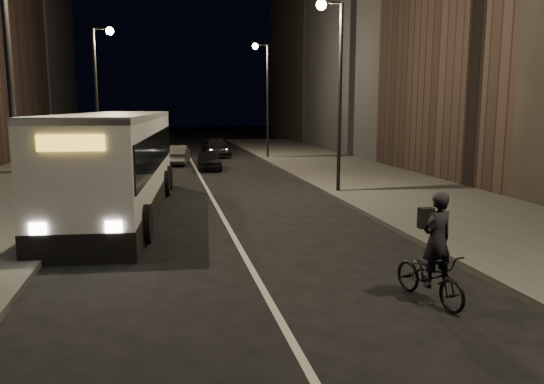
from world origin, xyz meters
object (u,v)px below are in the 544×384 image
streetlight_right_mid (335,71)px  car_far (216,148)px  streetlight_right_far (264,85)px  cyclist_on_bicycle (432,266)px  car_near (209,160)px  car_mid (177,155)px  streetlight_left_far (101,80)px  streetlight_left_near (19,44)px  city_bus (118,159)px

streetlight_right_mid → car_far: (-3.25, 18.85, -4.68)m
streetlight_right_mid → car_far: bearing=99.8°
streetlight_right_far → cyclist_on_bicycle: (-2.19, -28.94, -4.60)m
car_near → car_mid: 3.75m
streetlight_right_mid → streetlight_left_far: 14.62m
car_mid → car_far: size_ratio=0.84×
streetlight_left_near → streetlight_left_far: same height
city_bus → car_mid: (2.57, 15.81, -1.32)m
cyclist_on_bicycle → streetlight_left_far: bearing=97.7°
streetlight_right_far → streetlight_left_far: bearing=-150.6°
streetlight_left_far → cyclist_on_bicycle: 24.89m
streetlight_left_far → car_mid: bearing=40.1°
car_near → car_mid: car_mid is taller
car_near → car_far: car_far is taller
streetlight_right_far → car_near: streetlight_right_far is taller
streetlight_left_near → cyclist_on_bicycle: streetlight_left_near is taller
streetlight_right_mid → car_far: streetlight_right_mid is taller
city_bus → cyclist_on_bicycle: 12.74m
streetlight_right_far → car_far: 6.37m
streetlight_left_near → car_mid: 22.53m
cyclist_on_bicycle → car_near: 23.40m
streetlight_right_far → car_mid: size_ratio=2.07×
streetlight_right_mid → car_mid: streetlight_right_mid is taller
streetlight_right_far → streetlight_left_far: size_ratio=1.00×
streetlight_right_mid → cyclist_on_bicycle: streetlight_right_mid is taller
car_far → streetlight_left_far: bearing=-132.2°
streetlight_left_near → car_far: 28.25m
cyclist_on_bicycle → streetlight_right_far: bearing=73.1°
streetlight_right_mid → streetlight_left_near: (-10.66, -8.00, 0.00)m
cyclist_on_bicycle → car_far: bearing=79.3°
streetlight_left_near → city_bus: 6.94m
streetlight_right_far → car_near: bearing=-128.7°
streetlight_right_far → streetlight_left_far: (-10.66, -6.00, 0.00)m
streetlight_right_mid → car_mid: bearing=115.1°
streetlight_right_mid → cyclist_on_bicycle: (-2.19, -12.94, -4.60)m
car_near → streetlight_right_mid: bearing=-63.4°
city_bus → car_mid: 16.07m
streetlight_right_far → car_far: streetlight_right_far is taller
streetlight_right_mid → cyclist_on_bicycle: bearing=-99.6°
cyclist_on_bicycle → car_far: (-1.06, 31.79, -0.07)m
streetlight_right_far → cyclist_on_bicycle: size_ratio=3.58×
car_near → streetlight_left_far: bearing=-173.9°
cyclist_on_bicycle → car_far: cyclist_on_bicycle is taller
streetlight_right_far → streetlight_left_near: bearing=-114.0°
streetlight_left_far → car_mid: size_ratio=2.07×
streetlight_right_mid → streetlight_right_far: bearing=90.0°
car_mid → cyclist_on_bicycle: bearing=106.9°
streetlight_left_near → car_far: size_ratio=1.72×
streetlight_left_near → city_bus: size_ratio=0.60×
streetlight_left_near → cyclist_on_bicycle: bearing=-30.3°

